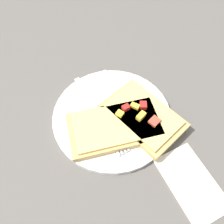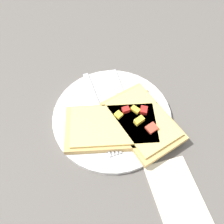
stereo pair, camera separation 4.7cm
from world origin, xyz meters
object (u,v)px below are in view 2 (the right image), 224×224
Objects in this scene: pizza_slice_corner at (142,121)px; knife at (121,96)px; pizza_slice_main at (114,126)px; plate at (112,116)px; napkin at (178,197)px; fork at (100,115)px.

knife is at bearing 178.95° from pizza_slice_corner.
plate is at bearing 91.94° from pizza_slice_main.
pizza_slice_corner is at bearing 5.45° from napkin.
knife is 1.38× the size of napkin.
pizza_slice_corner is (-0.00, -0.06, 0.00)m from pizza_slice_main.
napkin is (-0.19, -0.07, -0.00)m from plate.
pizza_slice_corner reaches higher than napkin.
fork is 1.16× the size of pizza_slice_corner.
knife is (0.04, -0.06, 0.00)m from fork.
fork is 0.04m from pizza_slice_main.
plate is 1.36× the size of pizza_slice_corner.
knife is at bearing 117.92° from fork.
fork reaches higher than napkin.
pizza_slice_corner is 0.16m from napkin.
pizza_slice_main is 1.13× the size of pizza_slice_corner.
pizza_slice_corner is at bearing -123.82° from plate.
knife reaches higher than fork.
fork is 1.59× the size of napkin.
knife is (0.04, -0.03, 0.01)m from plate.
pizza_slice_corner reaches higher than plate.
pizza_slice_main is at bearing 22.02° from fork.
napkin is (-0.16, -0.02, -0.02)m from pizza_slice_corner.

